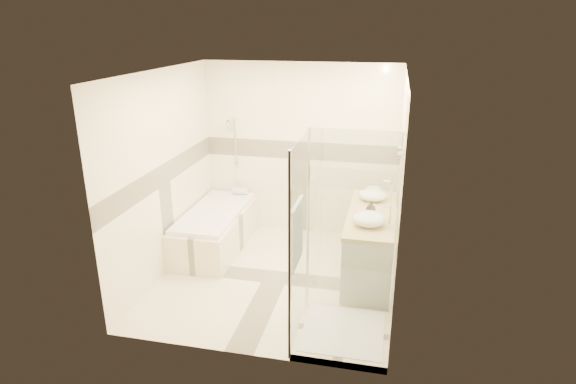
% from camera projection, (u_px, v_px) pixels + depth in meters
% --- Properties ---
extents(room, '(2.82, 3.02, 2.52)m').
position_uv_depth(room, '(280.00, 181.00, 5.58)').
color(room, beige).
rests_on(room, ground).
extents(bathtub, '(0.75, 1.70, 0.56)m').
position_uv_depth(bathtub, '(215.00, 227.00, 6.70)').
color(bathtub, beige).
rests_on(bathtub, ground).
extents(vanity, '(0.58, 1.62, 0.85)m').
position_uv_depth(vanity, '(370.00, 245.00, 5.90)').
color(vanity, white).
rests_on(vanity, ground).
extents(shower_enclosure, '(0.96, 0.93, 2.04)m').
position_uv_depth(shower_enclosure, '(334.00, 289.00, 4.76)').
color(shower_enclosure, beige).
rests_on(shower_enclosure, ground).
extents(vessel_sink_near, '(0.36, 0.36, 0.14)m').
position_uv_depth(vessel_sink_near, '(373.00, 195.00, 6.14)').
color(vessel_sink_near, white).
rests_on(vessel_sink_near, vanity).
extents(vessel_sink_far, '(0.38, 0.38, 0.15)m').
position_uv_depth(vessel_sink_far, '(369.00, 219.00, 5.38)').
color(vessel_sink_far, white).
rests_on(vessel_sink_far, vanity).
extents(faucet_near, '(0.12, 0.03, 0.28)m').
position_uv_depth(faucet_near, '(391.00, 189.00, 6.07)').
color(faucet_near, silver).
rests_on(faucet_near, vanity).
extents(faucet_far, '(0.10, 0.03, 0.26)m').
position_uv_depth(faucet_far, '(389.00, 214.00, 5.31)').
color(faucet_far, silver).
rests_on(faucet_far, vanity).
extents(amenity_bottle_a, '(0.10, 0.10, 0.18)m').
position_uv_depth(amenity_bottle_a, '(370.00, 210.00, 5.60)').
color(amenity_bottle_a, black).
rests_on(amenity_bottle_a, vanity).
extents(amenity_bottle_b, '(0.13, 0.13, 0.15)m').
position_uv_depth(amenity_bottle_b, '(371.00, 207.00, 5.73)').
color(amenity_bottle_b, black).
rests_on(amenity_bottle_b, vanity).
extents(folded_towels, '(0.18, 0.28, 0.08)m').
position_uv_depth(folded_towels, '(374.00, 192.00, 6.33)').
color(folded_towels, silver).
rests_on(folded_towels, vanity).
extents(rolled_towel, '(0.23, 0.10, 0.10)m').
position_uv_depth(rolled_towel, '(240.00, 191.00, 7.21)').
color(rolled_towel, silver).
rests_on(rolled_towel, bathtub).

